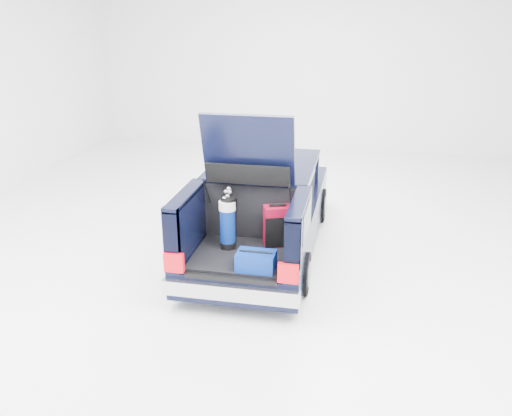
% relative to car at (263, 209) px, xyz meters
% --- Properties ---
extents(ground, '(14.00, 14.00, 0.00)m').
position_rel_car_xyz_m(ground, '(0.00, -0.11, -0.67)').
color(ground, white).
rests_on(ground, ground).
extents(car, '(1.87, 4.65, 2.47)m').
position_rel_car_xyz_m(car, '(0.00, 0.00, 0.00)').
color(car, black).
rests_on(car, ground).
extents(red_suitcase, '(0.43, 0.36, 0.61)m').
position_rel_car_xyz_m(red_suitcase, '(0.42, -1.19, 0.22)').
color(red_suitcase, maroon).
rests_on(red_suitcase, car).
extents(black_golf_bag, '(0.35, 0.40, 0.85)m').
position_rel_car_xyz_m(black_golf_bag, '(-0.25, -1.33, 0.31)').
color(black_golf_bag, black).
rests_on(black_golf_bag, car).
extents(blue_golf_bag, '(0.31, 0.31, 0.79)m').
position_rel_car_xyz_m(blue_golf_bag, '(-0.24, -1.42, 0.28)').
color(blue_golf_bag, black).
rests_on(blue_golf_bag, car).
extents(blue_duffel, '(0.50, 0.33, 0.26)m').
position_rel_car_xyz_m(blue_duffel, '(0.28, -2.01, 0.05)').
color(blue_duffel, navy).
rests_on(blue_duffel, car).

